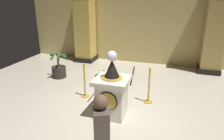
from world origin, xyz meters
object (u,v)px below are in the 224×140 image
Objects in this scene: stanchion_near at (149,90)px; potted_palm_left at (59,69)px; pedestal_clock at (112,92)px; stanchion_far at (85,85)px.

stanchion_near is 1.03× the size of potted_palm_left.
potted_palm_left is (-2.70, 1.95, -0.33)m from pedestal_clock.
pedestal_clock is at bearing -35.88° from potted_palm_left.
stanchion_near is at bearing 50.56° from pedestal_clock.
stanchion_far is at bearing -173.83° from stanchion_near.
pedestal_clock is 1.35m from stanchion_far.
potted_palm_left is at bearing 144.12° from pedestal_clock.
pedestal_clock reaches higher than stanchion_far.
pedestal_clock is 3.34m from potted_palm_left.
pedestal_clock is 1.60× the size of stanchion_near.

